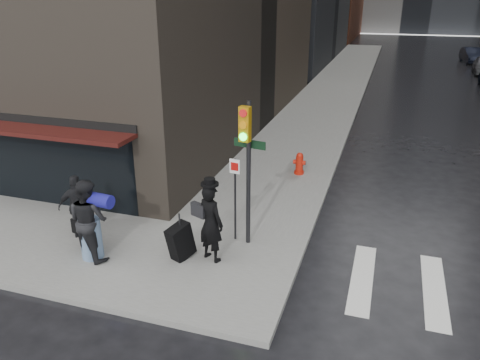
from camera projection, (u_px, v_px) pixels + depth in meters
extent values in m
plane|color=black|center=(209.00, 275.00, 11.18)|extent=(140.00, 140.00, 0.00)
cube|color=slate|center=(341.00, 80.00, 34.97)|extent=(4.00, 50.00, 0.15)
cube|color=silver|center=(362.00, 278.00, 11.07)|extent=(0.50, 3.00, 0.01)
cube|color=silver|center=(434.00, 290.00, 10.61)|extent=(0.50, 3.00, 0.01)
cube|color=black|center=(21.00, 162.00, 14.46)|extent=(8.00, 0.12, 2.60)
cube|color=#350E0C|center=(1.00, 127.00, 13.55)|extent=(8.40, 1.10, 0.12)
cube|color=black|center=(11.00, 117.00, 13.86)|extent=(8.40, 0.08, 0.22)
imported|color=black|center=(211.00, 223.00, 11.21)|extent=(0.85, 0.72, 1.98)
cylinder|color=black|center=(210.00, 184.00, 10.83)|extent=(0.42, 0.42, 0.05)
cylinder|color=black|center=(210.00, 182.00, 10.81)|extent=(0.26, 0.26, 0.16)
cube|color=black|center=(199.00, 210.00, 11.26)|extent=(0.44, 0.28, 0.34)
cube|color=black|center=(181.00, 242.00, 11.44)|extent=(0.60, 0.84, 1.00)
cylinder|color=black|center=(180.00, 222.00, 11.24)|extent=(0.04, 0.04, 0.46)
imported|color=black|center=(89.00, 220.00, 11.27)|extent=(1.18, 1.03, 2.07)
cube|color=black|center=(84.00, 226.00, 11.84)|extent=(0.69, 0.49, 0.39)
cylinder|color=navy|center=(100.00, 200.00, 11.00)|extent=(0.65, 0.39, 0.33)
imported|color=black|center=(78.00, 206.00, 12.35)|extent=(1.10, 0.87, 1.74)
cylinder|color=black|center=(248.00, 176.00, 11.64)|extent=(0.11, 0.11, 3.78)
cube|color=#B9800C|center=(245.00, 124.00, 10.96)|extent=(0.29, 0.21, 0.85)
cylinder|color=red|center=(243.00, 113.00, 10.77)|extent=(0.19, 0.08, 0.19)
cylinder|color=orange|center=(243.00, 125.00, 10.88)|extent=(0.19, 0.08, 0.19)
cylinder|color=#19E533|center=(243.00, 137.00, 10.98)|extent=(0.19, 0.08, 0.19)
cylinder|color=black|center=(235.00, 200.00, 12.09)|extent=(0.06, 0.06, 2.27)
cube|color=white|center=(235.00, 166.00, 11.70)|extent=(0.28, 0.07, 0.38)
cube|color=black|center=(250.00, 144.00, 11.41)|extent=(0.84, 0.17, 0.21)
cylinder|color=#B41A0B|center=(299.00, 172.00, 16.94)|extent=(0.35, 0.35, 0.11)
cylinder|color=#B41A0B|center=(299.00, 165.00, 16.83)|extent=(0.26, 0.26, 0.66)
sphere|color=#B41A0B|center=(300.00, 156.00, 16.70)|extent=(0.24, 0.24, 0.24)
cylinder|color=#B41A0B|center=(299.00, 162.00, 16.79)|extent=(0.45, 0.18, 0.15)
imported|color=black|center=(472.00, 55.00, 43.80)|extent=(1.89, 4.35, 1.39)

